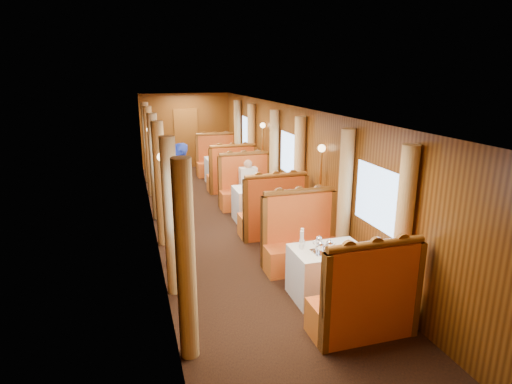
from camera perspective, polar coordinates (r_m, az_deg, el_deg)
name	(u,v)px	position (r m, az deg, el deg)	size (l,w,h in m)	color
floor	(225,223)	(9.39, -4.11, -4.18)	(3.00, 12.00, 0.01)	black
ceiling	(223,107)	(8.85, -4.44, 11.22)	(3.00, 12.00, 0.01)	silver
wall_far	(186,131)	(14.87, -9.32, 8.06)	(3.00, 2.50, 0.01)	brown
wall_near	(384,321)	(3.76, 16.73, -16.12)	(3.00, 2.50, 0.01)	brown
wall_left	(151,172)	(8.85, -13.80, 2.61)	(12.00, 2.50, 0.01)	brown
wall_right	(291,163)	(9.46, 4.65, 3.85)	(12.00, 2.50, 0.01)	brown
doorway_far	(186,138)	(14.88, -9.26, 7.09)	(0.80, 0.04, 2.00)	brown
table_near	(328,273)	(6.41, 9.56, -10.58)	(1.05, 0.72, 0.75)	white
banquette_near_fwd	(364,305)	(5.61, 14.24, -14.40)	(1.30, 0.55, 1.34)	red
banquette_near_aft	(301,244)	(7.23, 6.05, -6.88)	(1.30, 0.55, 1.34)	red
table_mid	(258,204)	(9.44, 0.29, -1.60)	(1.05, 0.72, 0.75)	white
banquette_mid_fwd	(273,216)	(8.51, 2.27, -3.25)	(1.30, 0.55, 1.34)	red
banquette_mid_aft	(246,190)	(10.37, -1.34, 0.26)	(1.30, 0.55, 1.34)	red
table_far	(224,170)	(12.72, -4.30, 2.92)	(1.05, 0.72, 0.75)	white
banquette_far_fwd	(232,176)	(11.75, -3.23, 2.10)	(1.30, 0.55, 1.34)	red
banquette_far_aft	(217,162)	(13.68, -5.22, 4.02)	(1.30, 0.55, 1.34)	red
tea_tray	(324,251)	(6.14, 9.04, -7.83)	(0.34, 0.26, 0.01)	silver
teapot_left	(320,249)	(6.08, 8.58, -7.46)	(0.16, 0.12, 0.13)	silver
teapot_right	(329,247)	(6.13, 9.76, -7.29)	(0.17, 0.13, 0.14)	silver
teapot_back	(319,243)	(6.26, 8.37, -6.76)	(0.16, 0.12, 0.13)	silver
fruit_plate	(352,249)	(6.28, 12.74, -7.36)	(0.22, 0.22, 0.05)	white
cup_inboard	(302,242)	(6.17, 6.10, -6.61)	(0.08, 0.08, 0.26)	white
cup_outboard	(302,239)	(6.28, 6.15, -6.21)	(0.08, 0.08, 0.26)	white
rose_vase_mid	(260,180)	(9.29, 0.53, 1.64)	(0.06, 0.06, 0.36)	silver
rose_vase_far	(224,152)	(12.61, -4.26, 5.37)	(0.06, 0.06, 0.36)	silver
window_left_near	(168,217)	(5.43, -11.67, -3.34)	(1.20, 0.90, 0.01)	#85ADDF
curtain_left_near_a	(186,263)	(4.82, -9.35, -9.27)	(0.22, 0.22, 2.35)	tan
curtain_left_near_b	(171,218)	(6.26, -11.24, -3.38)	(0.22, 0.22, 2.35)	tan
window_right_near	(378,198)	(6.37, 15.96, -0.77)	(1.20, 0.90, 0.01)	#85ADDF
curtain_right_near_a	(403,236)	(5.79, 18.96, -5.57)	(0.22, 0.22, 2.35)	tan
curtain_right_near_b	(344,202)	(7.04, 11.71, -1.26)	(0.22, 0.22, 2.35)	tan
window_left_mid	(151,162)	(8.81, -13.79, 3.88)	(1.20, 0.90, 0.01)	#85ADDF
curtain_left_mid_a	(161,185)	(8.12, -12.61, 0.97)	(0.22, 0.22, 2.35)	tan
curtain_left_mid_b	(155,167)	(9.63, -13.33, 3.23)	(0.22, 0.22, 2.35)	tan
window_right_mid	(290,154)	(9.42, 4.60, 5.04)	(1.20, 0.90, 0.01)	#85ADDF
curtain_right_mid_a	(299,175)	(8.73, 5.75, 2.31)	(0.22, 0.22, 2.35)	tan
curtain_right_mid_b	(274,160)	(10.15, 2.43, 4.28)	(0.22, 0.22, 2.35)	tan
window_left_far	(144,137)	(12.26, -14.74, 7.07)	(1.20, 0.90, 0.01)	#85ADDF
curtain_left_far_a	(150,152)	(11.53, -13.96, 5.22)	(0.22, 0.22, 2.35)	tan
curtain_left_far_b	(147,143)	(13.07, -14.33, 6.40)	(0.22, 0.22, 2.35)	tan
window_right_far	(248,133)	(12.70, -1.13, 7.87)	(1.20, 0.90, 0.01)	#85ADDF
curtain_right_far_a	(252,147)	(11.97, -0.60, 6.06)	(0.22, 0.22, 2.35)	tan
curtain_right_far_b	(238,139)	(13.46, -2.45, 7.13)	(0.22, 0.22, 2.35)	tan
sconce_left_fore	(163,187)	(7.13, -12.27, 0.67)	(0.14, 0.14, 1.95)	#BF8C3F
sconce_right_fore	(321,175)	(7.82, 8.60, 2.21)	(0.14, 0.14, 1.95)	#BF8C3F
sconce_left_aft	(151,150)	(10.54, -13.85, 5.42)	(0.14, 0.14, 1.95)	#BF8C3F
sconce_right_aft	(263,145)	(11.03, 0.89, 6.32)	(0.14, 0.14, 1.95)	#BF8C3F
steward	(180,184)	(9.22, -10.09, 1.00)	(0.64, 0.42, 1.77)	navy
passenger	(248,180)	(10.07, -1.01, 1.68)	(0.40, 0.44, 0.76)	beige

